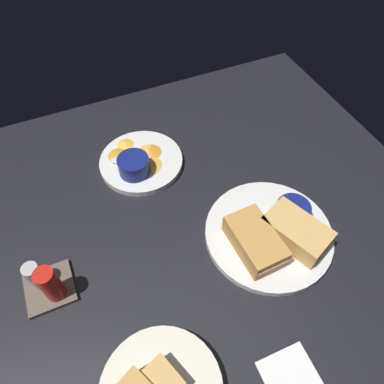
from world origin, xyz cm
name	(u,v)px	position (x,y,z in cm)	size (l,w,h in cm)	color
ground_plane	(204,250)	(0.00, 0.00, -1.50)	(110.00, 110.00, 3.00)	black
plate_sandwich_main	(268,234)	(-2.98, -13.64, 0.80)	(26.78, 26.78, 1.60)	silver
sandwich_half_near	(255,241)	(-4.75, -8.86, 4.00)	(13.53, 8.12, 4.80)	#C68C42
sandwich_half_far	(296,232)	(-6.23, -17.55, 4.00)	(14.92, 11.97, 4.80)	tan
ramekin_dark_sauce	(292,212)	(-1.80, -19.54, 3.88)	(7.19, 7.19, 4.26)	navy
spoon_by_dark_ramekin	(265,222)	(-0.76, -13.99, 1.96)	(3.29, 9.96, 0.80)	silver
plate_chips_companion	(141,162)	(27.24, 4.40, 0.80)	(20.29, 20.29, 1.60)	silver
ramekin_light_gravy	(134,165)	(24.19, 6.93, 3.90)	(7.35, 7.35, 4.30)	navy
spoon_by_gravy_ramekin	(122,160)	(28.65, 8.65, 1.96)	(4.53, 9.82, 0.80)	silver
plantain_chip_scatter	(141,155)	(28.42, 3.95, 1.90)	(15.49, 15.10, 0.60)	orange
condiment_caddy	(47,284)	(3.16, 30.69, 3.41)	(9.00, 9.00, 9.50)	brown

